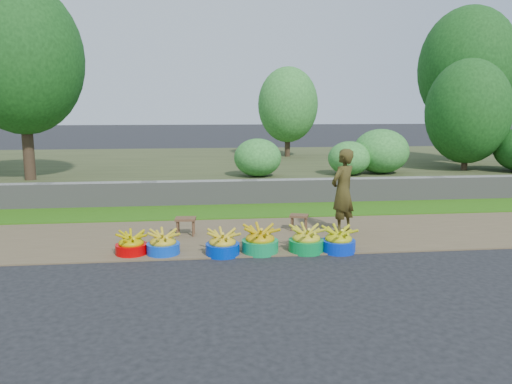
{
  "coord_description": "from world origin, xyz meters",
  "views": [
    {
      "loc": [
        -1.14,
        -6.95,
        2.15
      ],
      "look_at": [
        -0.18,
        1.3,
        0.75
      ],
      "focal_mm": 35.0,
      "sensor_mm": 36.0,
      "label": 1
    }
  ],
  "objects": [
    {
      "name": "grass_verge",
      "position": [
        0.0,
        3.25,
        0.02
      ],
      "size": [
        80.0,
        1.5,
        0.04
      ],
      "primitive_type": "cube",
      "color": "#2C6410",
      "rests_on": "ground"
    },
    {
      "name": "basin_c",
      "position": [
        -0.81,
        0.18,
        0.17
      ],
      "size": [
        0.5,
        0.5,
        0.37
      ],
      "color": "#002DB7",
      "rests_on": "ground"
    },
    {
      "name": "basin_a",
      "position": [
        -2.15,
        0.35,
        0.16
      ],
      "size": [
        0.46,
        0.46,
        0.35
      ],
      "color": "#C80001",
      "rests_on": "ground"
    },
    {
      "name": "ground_plane",
      "position": [
        0.0,
        0.0,
        0.0
      ],
      "size": [
        120.0,
        120.0,
        0.0
      ],
      "primitive_type": "plane",
      "color": "black",
      "rests_on": "ground"
    },
    {
      "name": "basin_d",
      "position": [
        -0.24,
        0.24,
        0.18
      ],
      "size": [
        0.55,
        0.55,
        0.41
      ],
      "color": "#0D8948",
      "rests_on": "ground"
    },
    {
      "name": "retaining_wall",
      "position": [
        0.0,
        4.1,
        0.28
      ],
      "size": [
        80.0,
        0.35,
        0.55
      ],
      "primitive_type": "cube",
      "color": "gray",
      "rests_on": "ground"
    },
    {
      "name": "vendor_woman",
      "position": [
        1.32,
        1.25,
        0.75
      ],
      "size": [
        0.63,
        0.6,
        1.46
      ],
      "primitive_type": "imported",
      "rotation": [
        0.0,
        0.0,
        3.81
      ],
      "color": "black",
      "rests_on": "dirt_shoulder"
    },
    {
      "name": "vegetation",
      "position": [
        -2.79,
        7.8,
        2.7
      ],
      "size": [
        37.24,
        8.1,
        4.7
      ],
      "color": "#38291B",
      "rests_on": "earth_bank"
    },
    {
      "name": "earth_bank",
      "position": [
        0.0,
        9.0,
        0.25
      ],
      "size": [
        80.0,
        10.0,
        0.5
      ],
      "primitive_type": "cube",
      "color": "#3D4424",
      "rests_on": "ground"
    },
    {
      "name": "dirt_shoulder",
      "position": [
        0.0,
        1.25,
        0.01
      ],
      "size": [
        80.0,
        2.5,
        0.02
      ],
      "primitive_type": "cube",
      "color": "brown",
      "rests_on": "ground"
    },
    {
      "name": "stool_left",
      "position": [
        -1.37,
        1.36,
        0.26
      ],
      "size": [
        0.36,
        0.29,
        0.3
      ],
      "rotation": [
        0.0,
        0.0,
        -0.07
      ],
      "color": "brown",
      "rests_on": "dirt_shoulder"
    },
    {
      "name": "basin_f",
      "position": [
        0.94,
        0.15,
        0.17
      ],
      "size": [
        0.51,
        0.51,
        0.38
      ],
      "color": "#052BC5",
      "rests_on": "ground"
    },
    {
      "name": "stool_right",
      "position": [
        0.61,
        1.48,
        0.24
      ],
      "size": [
        0.37,
        0.33,
        0.28
      ],
      "rotation": [
        0.0,
        0.0,
        -0.31
      ],
      "color": "brown",
      "rests_on": "dirt_shoulder"
    },
    {
      "name": "basin_b",
      "position": [
        -1.68,
        0.3,
        0.16
      ],
      "size": [
        0.49,
        0.49,
        0.36
      ],
      "color": "blue",
      "rests_on": "ground"
    },
    {
      "name": "basin_e",
      "position": [
        0.46,
        0.21,
        0.18
      ],
      "size": [
        0.53,
        0.53,
        0.4
      ],
      "color": "#078138",
      "rests_on": "ground"
    }
  ]
}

